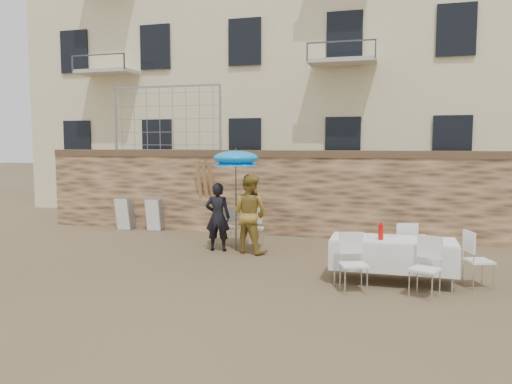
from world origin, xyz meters
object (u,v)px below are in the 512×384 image
(umbrella, at_px, (236,161))
(couple_chair_left, at_px, (226,226))
(man_suit, at_px, (218,217))
(soda_bottle, at_px, (381,232))
(couple_chair_right, at_px, (254,227))
(chair_stack_left, at_px, (128,213))
(woman_dress, at_px, (250,214))
(table_chair_back, at_px, (404,247))
(table_chair_front_right, at_px, (425,268))
(chair_stack_right, at_px, (157,214))
(banquet_table, at_px, (393,241))
(table_chair_front_left, at_px, (354,263))
(table_chair_side, at_px, (479,259))

(umbrella, height_order, couple_chair_left, umbrella)
(man_suit, bearing_deg, soda_bottle, 146.39)
(couple_chair_right, height_order, chair_stack_left, couple_chair_right)
(woman_dress, relative_size, table_chair_back, 1.82)
(table_chair_front_right, bearing_deg, couple_chair_left, 169.23)
(table_chair_back, bearing_deg, table_chair_front_right, 84.24)
(table_chair_back, xyz_separation_m, chair_stack_right, (-6.60, 2.90, -0.02))
(woman_dress, distance_m, chair_stack_left, 4.73)
(man_suit, height_order, soda_bottle, man_suit)
(banquet_table, distance_m, table_chair_front_left, 0.99)
(woman_dress, bearing_deg, soda_bottle, 164.83)
(couple_chair_right, distance_m, soda_bottle, 3.76)
(table_chair_side, bearing_deg, table_chair_front_right, 114.17)
(table_chair_front_left, height_order, table_chair_back, same)
(woman_dress, xyz_separation_m, chair_stack_right, (-3.33, 2.08, -0.41))
(table_chair_front_left, distance_m, table_chair_front_right, 1.10)
(umbrella, xyz_separation_m, table_chair_front_left, (2.82, -2.47, -1.55))
(woman_dress, height_order, table_chair_front_left, woman_dress)
(couple_chair_left, bearing_deg, table_chair_back, 123.81)
(couple_chair_left, relative_size, couple_chair_right, 1.00)
(table_chair_side, height_order, chair_stack_right, table_chair_side)
(chair_stack_left, bearing_deg, soda_bottle, -28.50)
(table_chair_front_right, distance_m, chair_stack_right, 8.21)
(chair_stack_right, bearing_deg, table_chair_front_right, -32.85)
(table_chair_side, bearing_deg, chair_stack_right, 46.01)
(couple_chair_left, relative_size, table_chair_front_left, 1.00)
(table_chair_back, bearing_deg, table_chair_front_left, 45.98)
(table_chair_front_right, bearing_deg, table_chair_front_left, -156.67)
(table_chair_front_left, bearing_deg, table_chair_back, 43.49)
(woman_dress, height_order, chair_stack_left, woman_dress)
(table_chair_front_left, bearing_deg, banquet_table, 32.13)
(banquet_table, bearing_deg, table_chair_front_left, -128.66)
(man_suit, distance_m, banquet_table, 4.15)
(soda_bottle, xyz_separation_m, table_chair_side, (1.60, 0.25, -0.43))
(couple_chair_left, relative_size, table_chair_front_right, 1.00)
(table_chair_side, distance_m, chair_stack_left, 9.41)
(chair_stack_left, bearing_deg, umbrella, -27.04)
(chair_stack_left, bearing_deg, couple_chair_left, -23.73)
(couple_chair_right, bearing_deg, umbrella, 49.64)
(soda_bottle, bearing_deg, couple_chair_right, 141.47)
(soda_bottle, bearing_deg, chair_stack_right, 148.13)
(man_suit, height_order, table_chair_front_left, man_suit)
(chair_stack_right, bearing_deg, chair_stack_left, 180.00)
(banquet_table, xyz_separation_m, chair_stack_left, (-7.30, 3.70, -0.27))
(couple_chair_left, bearing_deg, chair_stack_left, -61.05)
(man_suit, relative_size, banquet_table, 0.74)
(couple_chair_left, xyz_separation_m, chair_stack_right, (-2.58, 1.53, -0.02))
(man_suit, xyz_separation_m, soda_bottle, (3.62, -1.77, 0.13))
(soda_bottle, relative_size, table_chair_side, 0.27)
(umbrella, xyz_separation_m, soda_bottle, (3.22, -1.87, -1.13))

